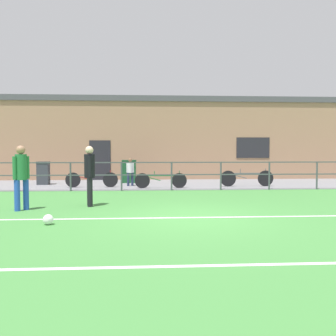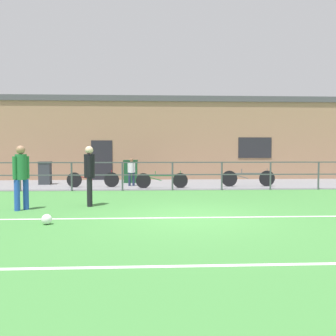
% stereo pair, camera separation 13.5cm
% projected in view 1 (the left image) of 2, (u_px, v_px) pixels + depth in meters
% --- Properties ---
extents(ground, '(60.00, 44.00, 0.04)m').
position_uv_depth(ground, '(190.00, 219.00, 9.27)').
color(ground, '#42843D').
extents(field_line_touchline, '(36.00, 0.11, 0.00)m').
position_uv_depth(field_line_touchline, '(189.00, 218.00, 9.31)').
color(field_line_touchline, white).
rests_on(field_line_touchline, ground).
extents(field_line_hash, '(36.00, 0.11, 0.00)m').
position_uv_depth(field_line_hash, '(221.00, 265.00, 5.52)').
color(field_line_hash, white).
rests_on(field_line_hash, ground).
extents(pavement_strip, '(48.00, 5.00, 0.02)m').
position_uv_depth(pavement_strip, '(168.00, 184.00, 17.74)').
color(pavement_strip, slate).
rests_on(pavement_strip, ground).
extents(perimeter_fence, '(36.07, 0.07, 1.15)m').
position_uv_depth(perimeter_fence, '(172.00, 172.00, 15.21)').
color(perimeter_fence, '#474C51').
rests_on(perimeter_fence, ground).
extents(clubhouse_facade, '(28.00, 2.56, 4.47)m').
position_uv_depth(clubhouse_facade, '(163.00, 138.00, 21.31)').
color(clubhouse_facade, '#A37A5B').
rests_on(clubhouse_facade, ground).
extents(player_goalkeeper, '(0.31, 0.48, 1.76)m').
position_uv_depth(player_goalkeeper, '(90.00, 172.00, 11.10)').
color(player_goalkeeper, black).
rests_on(player_goalkeeper, ground).
extents(player_striker, '(0.36, 0.39, 1.78)m').
position_uv_depth(player_striker, '(21.00, 174.00, 10.33)').
color(player_striker, blue).
rests_on(player_striker, ground).
extents(soccer_ball_match, '(0.23, 0.23, 0.23)m').
position_uv_depth(soccer_ball_match, '(48.00, 220.00, 8.44)').
color(soccer_ball_match, white).
rests_on(soccer_ball_match, ground).
extents(spectator_child, '(0.33, 0.22, 1.23)m').
position_uv_depth(spectator_child, '(130.00, 170.00, 16.82)').
color(spectator_child, '#232D4C').
rests_on(spectator_child, pavement_strip).
extents(bicycle_parked_0, '(2.19, 0.04, 0.73)m').
position_uv_depth(bicycle_parked_0, '(161.00, 180.00, 15.91)').
color(bicycle_parked_0, black).
rests_on(bicycle_parked_0, pavement_strip).
extents(bicycle_parked_1, '(2.23, 0.04, 0.74)m').
position_uv_depth(bicycle_parked_1, '(92.00, 180.00, 16.21)').
color(bicycle_parked_1, black).
rests_on(bicycle_parked_1, pavement_strip).
extents(bicycle_parked_2, '(2.37, 0.04, 0.78)m').
position_uv_depth(bicycle_parked_2, '(247.00, 178.00, 16.64)').
color(bicycle_parked_2, black).
rests_on(bicycle_parked_2, pavement_strip).
extents(trash_bin_0, '(0.69, 0.58, 1.10)m').
position_uv_depth(trash_bin_0, '(129.00, 171.00, 18.42)').
color(trash_bin_0, '#194C28').
rests_on(trash_bin_0, pavement_strip).
extents(trash_bin_1, '(0.55, 0.46, 1.06)m').
position_uv_depth(trash_bin_1, '(43.00, 173.00, 17.46)').
color(trash_bin_1, '#33383D').
rests_on(trash_bin_1, pavement_strip).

